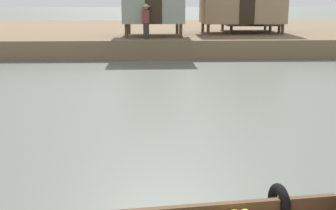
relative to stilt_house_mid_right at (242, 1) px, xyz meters
The scene contains 5 objects.
ground_plane 15.42m from the stilt_house_mid_right, 111.09° to the right, with size 300.00×300.00×0.00m, color #596056.
riverbank_strip 8.15m from the stilt_house_mid_right, 134.12° to the left, with size 160.00×20.00×0.90m, color #756047.
stilt_house_mid_right is the anchor object (origin of this frame).
stilt_house_right 1.41m from the stilt_house_mid_right, 57.91° to the left, with size 3.78×3.84×3.86m.
vendor_person 6.29m from the stilt_house_mid_right, 147.62° to the right, with size 0.44×0.44×1.66m.
Camera 1 is at (0.38, -0.13, 2.75)m, focal length 46.27 mm.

